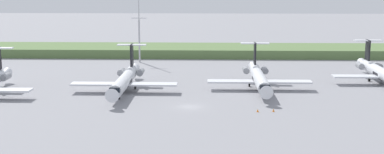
{
  "coord_description": "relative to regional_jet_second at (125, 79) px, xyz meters",
  "views": [
    {
      "loc": [
        3.42,
        -95.07,
        23.78
      ],
      "look_at": [
        0.0,
        14.85,
        3.0
      ],
      "focal_mm": 48.06,
      "sensor_mm": 36.0,
      "label": 1
    }
  ],
  "objects": [
    {
      "name": "regional_jet_fourth",
      "position": [
        58.37,
        10.57,
        0.0
      ],
      "size": [
        22.81,
        31.0,
        9.0
      ],
      "color": "silver",
      "rests_on": "ground"
    },
    {
      "name": "regional_jet_second",
      "position": [
        0.0,
        0.0,
        0.0
      ],
      "size": [
        22.81,
        31.0,
        9.0
      ],
      "color": "silver",
      "rests_on": "ground"
    },
    {
      "name": "safety_cone_mid_marker",
      "position": [
        30.06,
        -17.12,
        -2.26
      ],
      "size": [
        0.44,
        0.44,
        0.55
      ],
      "primitive_type": "cone",
      "color": "orange",
      "rests_on": "ground"
    },
    {
      "name": "antenna_mast",
      "position": [
        -2.12,
        39.94,
        5.74
      ],
      "size": [
        4.4,
        0.5,
        19.8
      ],
      "color": "#B2B2B7",
      "rests_on": "ground"
    },
    {
      "name": "ground_plane",
      "position": [
        14.52,
        16.06,
        -2.54
      ],
      "size": [
        500.0,
        500.0,
        0.0
      ],
      "primitive_type": "plane",
      "color": "gray"
    },
    {
      "name": "regional_jet_third",
      "position": [
        29.31,
        3.69,
        0.0
      ],
      "size": [
        22.81,
        31.0,
        9.0
      ],
      "color": "silver",
      "rests_on": "ground"
    },
    {
      "name": "safety_cone_front_marker",
      "position": [
        27.16,
        -17.4,
        -2.26
      ],
      "size": [
        0.44,
        0.44,
        0.55
      ],
      "primitive_type": "cone",
      "color": "orange",
      "rests_on": "ground"
    },
    {
      "name": "grass_berm",
      "position": [
        14.52,
        55.88,
        -1.16
      ],
      "size": [
        320.0,
        20.0,
        2.74
      ],
      "primitive_type": "cube",
      "color": "#597542",
      "rests_on": "ground"
    }
  ]
}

